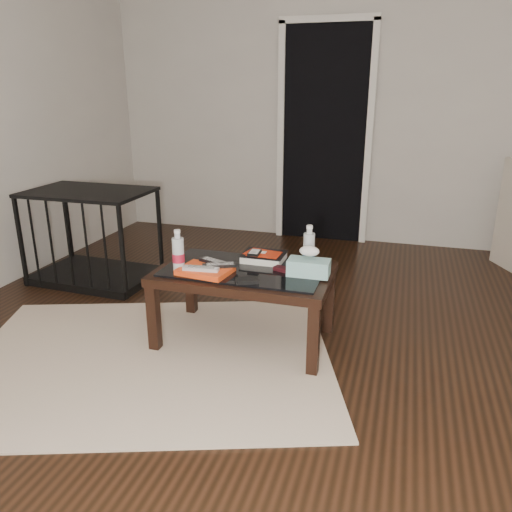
{
  "coord_description": "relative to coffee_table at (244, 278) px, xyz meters",
  "views": [
    {
      "loc": [
        0.38,
        -2.36,
        1.45
      ],
      "look_at": [
        -0.39,
        0.17,
        0.55
      ],
      "focal_mm": 35.0,
      "sensor_mm": 36.0,
      "label": 1
    }
  ],
  "objects": [
    {
      "name": "wallet",
      "position": [
        0.08,
        -0.21,
        0.07
      ],
      "size": [
        0.14,
        0.11,
        0.02
      ],
      "primitive_type": "cube",
      "rotation": [
        0.0,
        0.0,
        0.44
      ],
      "color": "black",
      "rests_on": "coffee_table"
    },
    {
      "name": "doorway",
      "position": [
        0.06,
        2.27,
        0.63
      ],
      "size": [
        0.9,
        0.08,
        2.07
      ],
      "color": "black",
      "rests_on": "ground"
    },
    {
      "name": "room_shell",
      "position": [
        0.46,
        -0.19,
        1.22
      ],
      "size": [
        5.0,
        5.0,
        5.0
      ],
      "color": "#B7B0A8",
      "rests_on": "ground"
    },
    {
      "name": "dvd_mailers",
      "position": [
        0.06,
        0.15,
        0.11
      ],
      "size": [
        0.21,
        0.17,
        0.01
      ],
      "primitive_type": "cube",
      "rotation": [
        0.0,
        0.0,
        -0.2
      ],
      "color": "#AD240B",
      "rests_on": "textbook"
    },
    {
      "name": "ipod",
      "position": [
        0.03,
        0.11,
        0.12
      ],
      "size": [
        0.07,
        0.11,
        0.02
      ],
      "primitive_type": "cube",
      "rotation": [
        0.0,
        0.0,
        0.04
      ],
      "color": "black",
      "rests_on": "dvd_mailers"
    },
    {
      "name": "pet_crate",
      "position": [
        -1.44,
        0.62,
        -0.17
      ],
      "size": [
        0.93,
        0.64,
        0.71
      ],
      "rotation": [
        0.0,
        0.0,
        -0.04
      ],
      "color": "black",
      "rests_on": "ground"
    },
    {
      "name": "ground",
      "position": [
        0.46,
        -0.19,
        -0.4
      ],
      "size": [
        5.0,
        5.0,
        0.0
      ],
      "primitive_type": "plane",
      "color": "black",
      "rests_on": "ground"
    },
    {
      "name": "water_bottle_left",
      "position": [
        -0.34,
        -0.14,
        0.18
      ],
      "size": [
        0.07,
        0.07,
        0.24
      ],
      "primitive_type": "cylinder",
      "rotation": [
        0.0,
        0.0,
        -0.0
      ],
      "color": "silver",
      "rests_on": "coffee_table"
    },
    {
      "name": "flip_phone",
      "position": [
        0.22,
        0.02,
        0.08
      ],
      "size": [
        0.1,
        0.08,
        0.02
      ],
      "primitive_type": "cube",
      "rotation": [
        0.0,
        0.0,
        -0.36
      ],
      "color": "black",
      "rests_on": "coffee_table"
    },
    {
      "name": "rug",
      "position": [
        -0.44,
        -0.37,
        -0.39
      ],
      "size": [
        2.38,
        2.07,
        0.01
      ],
      "primitive_type": "cube",
      "rotation": [
        0.0,
        0.0,
        0.33
      ],
      "color": "#C1AB95",
      "rests_on": "ground"
    },
    {
      "name": "water_bottle_right",
      "position": [
        0.34,
        0.16,
        0.18
      ],
      "size": [
        0.07,
        0.07,
        0.24
      ],
      "primitive_type": "cylinder",
      "rotation": [
        0.0,
        0.0,
        -0.11
      ],
      "color": "silver",
      "rests_on": "coffee_table"
    },
    {
      "name": "coffee_table",
      "position": [
        0.0,
        0.0,
        0.0
      ],
      "size": [
        1.0,
        0.6,
        0.46
      ],
      "color": "black",
      "rests_on": "ground"
    },
    {
      "name": "tissue_box",
      "position": [
        0.37,
        -0.01,
        0.11
      ],
      "size": [
        0.23,
        0.12,
        0.09
      ],
      "primitive_type": "cube",
      "rotation": [
        0.0,
        0.0,
        0.02
      ],
      "color": "teal",
      "rests_on": "coffee_table"
    },
    {
      "name": "remote_black_back",
      "position": [
        -0.16,
        -0.06,
        0.11
      ],
      "size": [
        0.2,
        0.12,
        0.02
      ],
      "primitive_type": "cube",
      "rotation": [
        0.0,
        0.0,
        -0.37
      ],
      "color": "black",
      "rests_on": "magazines"
    },
    {
      "name": "magazines",
      "position": [
        -0.18,
        -0.14,
        0.08
      ],
      "size": [
        0.31,
        0.25,
        0.03
      ],
      "primitive_type": "cube",
      "rotation": [
        0.0,
        0.0,
        -0.13
      ],
      "color": "#F04516",
      "rests_on": "coffee_table"
    },
    {
      "name": "textbook",
      "position": [
        0.07,
        0.16,
        0.09
      ],
      "size": [
        0.25,
        0.2,
        0.05
      ],
      "primitive_type": "cube",
      "rotation": [
        0.0,
        0.0,
        -0.0
      ],
      "color": "black",
      "rests_on": "coffee_table"
    },
    {
      "name": "remote_black_front",
      "position": [
        -0.11,
        -0.1,
        0.11
      ],
      "size": [
        0.2,
        0.13,
        0.02
      ],
      "primitive_type": "cube",
      "rotation": [
        0.0,
        0.0,
        0.45
      ],
      "color": "black",
      "rests_on": "magazines"
    },
    {
      "name": "remote_silver",
      "position": [
        -0.19,
        -0.18,
        0.11
      ],
      "size": [
        0.2,
        0.07,
        0.02
      ],
      "primitive_type": "cube",
      "rotation": [
        0.0,
        0.0,
        0.1
      ],
      "color": "#B7B8BD",
      "rests_on": "magazines"
    }
  ]
}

